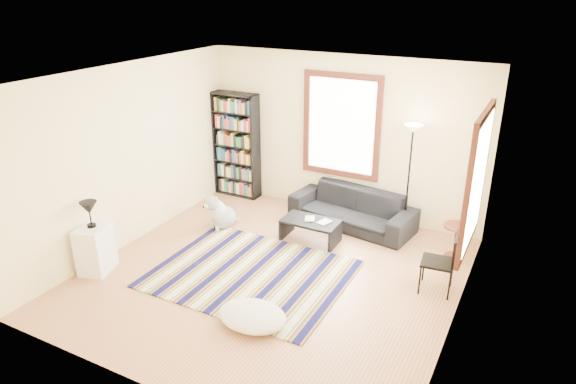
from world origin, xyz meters
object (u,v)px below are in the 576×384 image
at_px(side_table, 455,242).
at_px(dog, 223,211).
at_px(bookshelf, 236,145).
at_px(coffee_table, 310,230).
at_px(folding_chair, 438,262).
at_px(floor_cushion, 252,316).
at_px(sofa, 352,208).
at_px(floor_lamp, 408,181).
at_px(white_cabinet, 95,249).

height_order(side_table, dog, dog).
bearing_deg(dog, bookshelf, 135.22).
distance_m(coffee_table, dog, 1.54).
bearing_deg(side_table, folding_chair, -92.79).
xyz_separation_m(bookshelf, floor_cushion, (2.40, -3.41, -0.89)).
bearing_deg(sofa, floor_cushion, -83.01).
xyz_separation_m(sofa, coffee_table, (-0.38, -0.84, -0.13)).
relative_size(floor_lamp, white_cabinet, 2.66).
bearing_deg(folding_chair, side_table, 81.62).
xyz_separation_m(side_table, white_cabinet, (-4.50, -2.76, 0.08)).
relative_size(bookshelf, dog, 3.25).
xyz_separation_m(bookshelf, floor_lamp, (3.36, -0.17, -0.07)).
height_order(white_cabinet, dog, white_cabinet).
xyz_separation_m(floor_lamp, side_table, (0.89, -0.43, -0.66)).
relative_size(coffee_table, white_cabinet, 1.29).
height_order(bookshelf, floor_lamp, bookshelf).
bearing_deg(bookshelf, sofa, -6.22).
distance_m(floor_lamp, white_cabinet, 4.85).
distance_m(sofa, dog, 2.18).
bearing_deg(dog, side_table, 33.37).
bearing_deg(floor_cushion, bookshelf, 125.12).
bearing_deg(folding_chair, sofa, 136.18).
bearing_deg(folding_chair, bookshelf, 153.21).
bearing_deg(bookshelf, floor_lamp, -2.89).
relative_size(coffee_table, dog, 1.46).
distance_m(bookshelf, floor_cushion, 4.26).
xyz_separation_m(floor_lamp, folding_chair, (0.84, -1.46, -0.50)).
bearing_deg(coffee_table, sofa, 65.70).
relative_size(coffee_table, floor_lamp, 0.48).
distance_m(floor_lamp, dog, 3.08).
distance_m(bookshelf, white_cabinet, 3.44).
relative_size(sofa, dog, 3.44).
distance_m(coffee_table, floor_lamp, 1.75).
bearing_deg(dog, white_cabinet, -90.46).
relative_size(side_table, folding_chair, 0.63).
height_order(coffee_table, dog, dog).
xyz_separation_m(sofa, floor_cushion, (-0.08, -3.14, -0.20)).
relative_size(floor_lamp, folding_chair, 2.16).
distance_m(white_cabinet, dog, 2.18).
height_order(sofa, folding_chair, folding_chair).
distance_m(coffee_table, floor_cushion, 2.31).
relative_size(white_cabinet, dog, 1.14).
bearing_deg(sofa, dog, -141.74).
distance_m(coffee_table, white_cabinet, 3.25).
distance_m(sofa, bookshelf, 2.59).
height_order(bookshelf, side_table, bookshelf).
bearing_deg(floor_cushion, folding_chair, 44.43).
distance_m(floor_cushion, white_cabinet, 2.65).
height_order(sofa, bookshelf, bookshelf).
distance_m(sofa, floor_cushion, 3.15).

